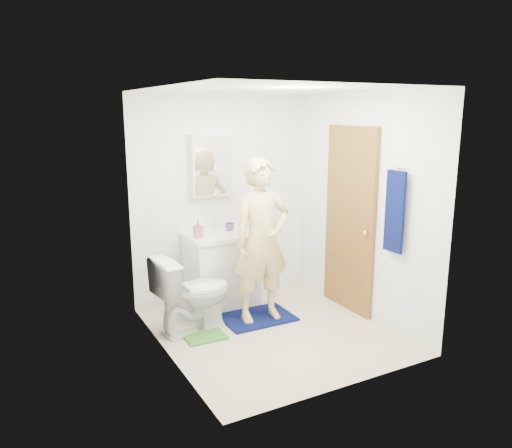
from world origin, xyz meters
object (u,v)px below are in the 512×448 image
Objects in this scene: vanity_cabinet at (222,271)px; toothbrush_cup at (230,227)px; medicine_cabinet at (212,165)px; man at (262,240)px; towel at (395,212)px; toilet at (193,293)px; soap_dispenser at (198,229)px.

toothbrush_cup is at bearing 28.35° from vanity_cabinet.
medicine_cabinet is 1.12m from man.
toilet is at bearing 150.48° from towel.
toothbrush_cup is at bearing 17.66° from soap_dispenser.
medicine_cabinet is at bearing -44.36° from toilet.
soap_dispenser is (0.24, 0.45, 0.54)m from toilet.
vanity_cabinet is at bearing 128.47° from towel.
man is at bearing -48.70° from soap_dispenser.
medicine_cabinet is (0.00, 0.22, 1.20)m from vanity_cabinet.
man reaches higher than vanity_cabinet.
toilet is 0.47× the size of man.
medicine_cabinet is at bearing 124.61° from towel.
toothbrush_cup is at bearing -45.48° from medicine_cabinet.
toilet is (-0.54, -0.73, -1.20)m from medicine_cabinet.
toilet is (-0.54, -0.51, 0.00)m from vanity_cabinet.
vanity_cabinet is at bearing 108.83° from man.
toothbrush_cup is (0.44, 0.14, -0.05)m from soap_dispenser.
medicine_cabinet is 1.51m from toilet.
toothbrush_cup reaches higher than vanity_cabinet.
vanity_cabinet is at bearing 11.95° from soap_dispenser.
soap_dispenser is 1.77× the size of toothbrush_cup.
vanity_cabinet is 1.14× the size of medicine_cabinet.
vanity_cabinet is at bearing -90.00° from medicine_cabinet.
towel is at bearing -56.48° from toothbrush_cup.
towel is 2.16m from toilet.
towel is (1.18, -1.71, -0.35)m from medicine_cabinet.
soap_dispenser reaches higher than vanity_cabinet.
towel is 1.91m from toothbrush_cup.
soap_dispenser reaches higher than toothbrush_cup.
vanity_cabinet is 0.81m from man.
soap_dispenser is 0.11× the size of man.
toothbrush_cup is (0.14, -0.15, -0.71)m from medicine_cabinet.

